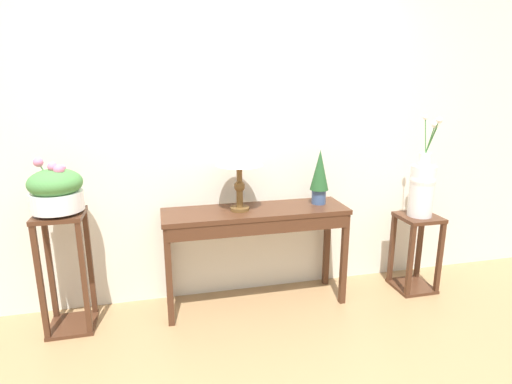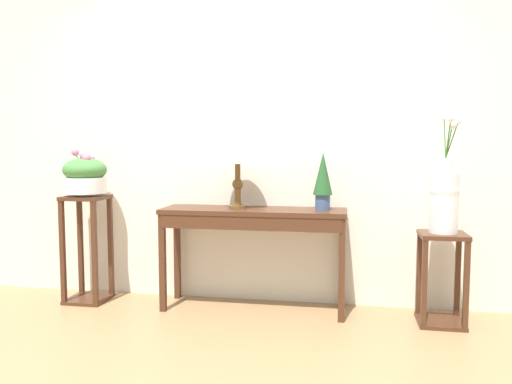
# 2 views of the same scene
# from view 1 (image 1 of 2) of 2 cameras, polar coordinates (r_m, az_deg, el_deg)

# --- Properties ---
(back_wall_with_art) EXTENTS (9.00, 0.10, 2.80)m
(back_wall_with_art) POSITION_cam_1_polar(r_m,az_deg,el_deg) (3.24, -3.50, 9.48)
(back_wall_with_art) COLOR silver
(back_wall_with_art) RESTS_ON ground
(console_table) EXTENTS (1.40, 0.40, 0.78)m
(console_table) POSITION_cam_1_polar(r_m,az_deg,el_deg) (3.12, 0.04, -4.37)
(console_table) COLOR #472819
(console_table) RESTS_ON ground
(table_lamp) EXTENTS (0.34, 0.34, 0.55)m
(table_lamp) POSITION_cam_1_polar(r_m,az_deg,el_deg) (2.98, -2.34, 5.27)
(table_lamp) COLOR brown
(table_lamp) RESTS_ON console_table
(potted_plant_on_console) EXTENTS (0.14, 0.14, 0.43)m
(potted_plant_on_console) POSITION_cam_1_polar(r_m,az_deg,el_deg) (3.23, 8.79, 2.39)
(potted_plant_on_console) COLOR #3D5684
(potted_plant_on_console) RESTS_ON console_table
(pedestal_stand_left) EXTENTS (0.32, 0.32, 0.86)m
(pedestal_stand_left) POSITION_cam_1_polar(r_m,az_deg,el_deg) (3.19, -24.73, -10.03)
(pedestal_stand_left) COLOR #472819
(pedestal_stand_left) RESTS_ON ground
(planter_bowl_wide_left) EXTENTS (0.34, 0.34, 0.38)m
(planter_bowl_wide_left) POSITION_cam_1_polar(r_m,az_deg,el_deg) (3.01, -25.93, 0.28)
(planter_bowl_wide_left) COLOR silver
(planter_bowl_wide_left) RESTS_ON pedestal_stand_left
(pedestal_stand_right) EXTENTS (0.32, 0.32, 0.65)m
(pedestal_stand_right) POSITION_cam_1_polar(r_m,az_deg,el_deg) (3.73, 21.14, -7.82)
(pedestal_stand_right) COLOR #472819
(pedestal_stand_right) RESTS_ON ground
(flower_vase_tall_right) EXTENTS (0.20, 0.24, 0.81)m
(flower_vase_tall_right) POSITION_cam_1_polar(r_m,az_deg,el_deg) (3.56, 22.01, 0.87)
(flower_vase_tall_right) COLOR silver
(flower_vase_tall_right) RESTS_ON pedestal_stand_right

